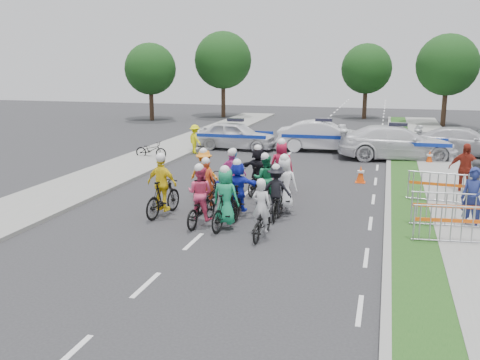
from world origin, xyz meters
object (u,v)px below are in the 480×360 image
(rider_0, at_px, (261,218))
(rider_1, at_px, (226,204))
(rider_6, at_px, (207,193))
(rider_10, at_px, (205,179))
(police_car_2, at_px, (397,143))
(tree_0, at_px, (150,69))
(parked_bike, at_px, (151,150))
(spectator_2, at_px, (465,169))
(civilian_sedan, at_px, (464,142))
(rider_2, at_px, (201,202))
(police_car_1, at_px, (323,136))
(barrier_2, at_px, (437,189))
(police_car_0, at_px, (236,135))
(tree_3, at_px, (223,60))
(rider_8, at_px, (265,187))
(rider_11, at_px, (258,174))
(tree_4, at_px, (366,69))
(rider_13, at_px, (282,172))
(rider_3, at_px, (163,192))
(marshal_hiviz, at_px, (195,139))
(barrier_1, at_px, (446,211))
(spectator_0, at_px, (473,199))
(cone_1, at_px, (429,157))
(barrier_0, at_px, (451,226))
(rider_9, at_px, (233,182))
(spectator_1, at_px, (477,187))
(rider_7, at_px, (284,190))
(tree_1, at_px, (448,65))
(rider_5, at_px, (238,192))
(cone_0, at_px, (361,174))

(rider_0, distance_m, rider_1, 1.31)
(rider_6, distance_m, rider_10, 1.42)
(police_car_2, bearing_deg, tree_0, 47.54)
(parked_bike, bearing_deg, spectator_2, -103.34)
(civilian_sedan, bearing_deg, spectator_2, -179.45)
(rider_2, relative_size, police_car_1, 0.39)
(civilian_sedan, distance_m, barrier_2, 10.95)
(police_car_1, bearing_deg, police_car_0, 94.51)
(tree_0, bearing_deg, tree_3, 38.66)
(rider_8, xyz_separation_m, tree_3, (-10.08, 27.93, 4.20))
(spectator_2, distance_m, tree_0, 30.01)
(rider_11, distance_m, tree_4, 28.70)
(civilian_sedan, bearing_deg, rider_0, 163.18)
(rider_13, height_order, tree_0, tree_0)
(rider_13, relative_size, tree_4, 0.33)
(rider_1, relative_size, rider_2, 1.00)
(rider_3, xyz_separation_m, tree_3, (-7.21, 29.90, 4.11))
(rider_8, relative_size, marshal_hiviz, 1.25)
(rider_6, xyz_separation_m, barrier_1, (7.36, -0.16, -0.03))
(spectator_0, distance_m, cone_1, 10.34)
(barrier_0, bearing_deg, civilian_sedan, 81.90)
(parked_bike, bearing_deg, police_car_2, -73.75)
(police_car_1, distance_m, tree_3, 19.56)
(marshal_hiviz, bearing_deg, rider_0, 158.27)
(police_car_0, bearing_deg, rider_9, -162.10)
(spectator_1, relative_size, tree_4, 0.28)
(rider_7, relative_size, barrier_0, 0.98)
(rider_0, xyz_separation_m, tree_1, (7.29, 29.17, 3.97))
(police_car_0, height_order, tree_1, tree_1)
(cone_1, bearing_deg, barrier_1, -91.40)
(rider_2, xyz_separation_m, rider_8, (1.40, 2.55, -0.01))
(rider_10, relative_size, rider_11, 1.01)
(rider_8, height_order, tree_0, tree_0)
(rider_2, distance_m, tree_4, 32.84)
(rider_5, distance_m, barrier_0, 6.34)
(barrier_0, bearing_deg, rider_0, -172.91)
(civilian_sedan, bearing_deg, police_car_2, 129.14)
(rider_13, distance_m, parked_bike, 9.34)
(barrier_0, xyz_separation_m, tree_1, (2.30, 28.54, 3.98))
(police_car_1, xyz_separation_m, spectator_0, (5.82, -12.91, 0.11))
(rider_2, bearing_deg, cone_1, -115.37)
(marshal_hiviz, distance_m, tree_1, 21.89)
(rider_3, bearing_deg, cone_0, -122.40)
(rider_9, distance_m, parked_bike, 9.60)
(police_car_1, xyz_separation_m, parked_bike, (-8.10, -4.62, -0.37))
(rider_6, distance_m, barrier_1, 7.36)
(rider_3, xyz_separation_m, marshal_hiviz, (-3.09, 11.40, -0.02))
(rider_3, distance_m, tree_3, 31.03)
(rider_1, height_order, barrier_2, rider_1)
(police_car_2, relative_size, spectator_1, 3.28)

